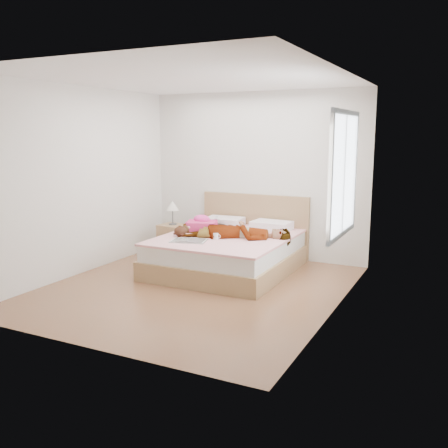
% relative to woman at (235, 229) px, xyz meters
% --- Properties ---
extents(ground, '(4.00, 4.00, 0.00)m').
position_rel_woman_xyz_m(ground, '(-0.12, -0.96, -0.62)').
color(ground, '#4F2D18').
rests_on(ground, ground).
extents(woman, '(1.71, 1.02, 0.22)m').
position_rel_woman_xyz_m(woman, '(0.00, 0.00, 0.00)').
color(woman, white).
rests_on(woman, bed).
extents(hair, '(0.50, 0.57, 0.07)m').
position_rel_woman_xyz_m(hair, '(-0.57, 0.45, -0.07)').
color(hair, black).
rests_on(hair, bed).
extents(phone, '(0.07, 0.10, 0.05)m').
position_rel_woman_xyz_m(phone, '(-0.50, 0.40, 0.07)').
color(phone, silver).
rests_on(phone, bed).
extents(room_shell, '(4.00, 4.00, 4.00)m').
position_rel_woman_xyz_m(room_shell, '(1.66, -0.66, 0.88)').
color(room_shell, white).
rests_on(room_shell, ground).
extents(bed, '(1.80, 2.08, 1.00)m').
position_rel_woman_xyz_m(bed, '(-0.12, 0.08, -0.34)').
color(bed, olive).
rests_on(bed, ground).
extents(towel, '(0.53, 0.47, 0.23)m').
position_rel_woman_xyz_m(towel, '(-0.65, 0.20, -0.02)').
color(towel, '#D53976').
rests_on(towel, bed).
extents(magazine, '(0.54, 0.42, 0.03)m').
position_rel_woman_xyz_m(magazine, '(-0.43, -0.56, -0.10)').
color(magazine, silver).
rests_on(magazine, bed).
extents(coffee_mug, '(0.11, 0.08, 0.08)m').
position_rel_woman_xyz_m(coffee_mug, '(-0.16, -0.28, -0.07)').
color(coffee_mug, white).
rests_on(coffee_mug, bed).
extents(plush_toy, '(0.19, 0.28, 0.15)m').
position_rel_woman_xyz_m(plush_toy, '(-0.70, -0.30, -0.03)').
color(plush_toy, black).
rests_on(plush_toy, bed).
extents(nightstand, '(0.45, 0.41, 0.88)m').
position_rel_woman_xyz_m(nightstand, '(-1.32, 0.46, -0.33)').
color(nightstand, olive).
rests_on(nightstand, ground).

